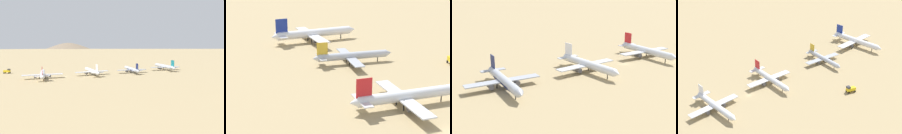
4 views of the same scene
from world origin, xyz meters
TOP-DOWN VIEW (x-y plane):
  - ground_plane at (0.00, 0.00)m, footprint 1800.00×1800.00m
  - parked_jet_2 at (0.14, -21.04)m, footprint 33.69×27.34m
  - parked_jet_3 at (-2.33, 16.56)m, footprint 34.65×28.15m
  - parked_jet_4 at (0.21, 59.04)m, footprint 31.40×25.61m
  - parked_jet_5 at (-2.39, 96.57)m, footprint 41.24×33.44m
  - service_truck at (34.85, 43.38)m, footprint 4.20×5.67m

SIDE VIEW (x-z plane):
  - ground_plane at x=0.00m, z-range 0.00..0.00m
  - service_truck at x=34.85m, z-range 0.13..4.03m
  - parked_jet_4 at x=0.21m, z-range -1.48..7.58m
  - parked_jet_2 at x=0.14m, z-range -1.59..8.13m
  - parked_jet_3 at x=-2.33m, z-range -1.63..8.36m
  - parked_jet_5 at x=-2.39m, z-range -1.94..9.96m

